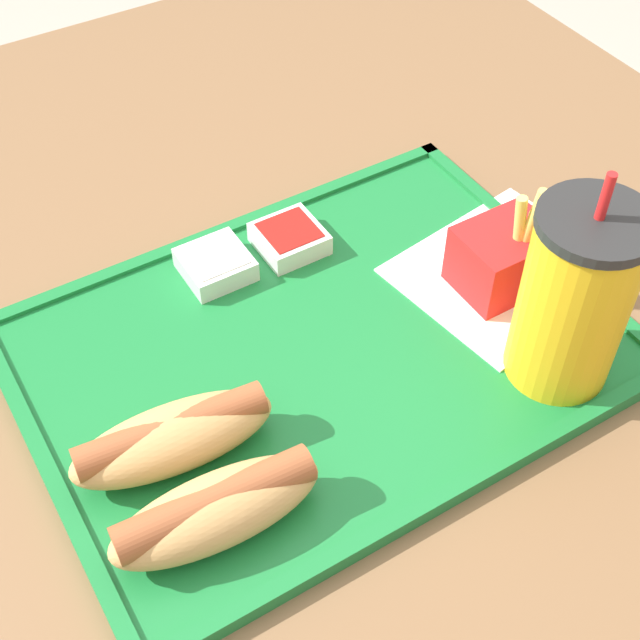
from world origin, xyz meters
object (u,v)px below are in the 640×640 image
(sauce_cup_mayo, at_px, (216,264))
(hot_dog_far, at_px, (216,509))
(hot_dog_near, at_px, (173,437))
(sauce_cup_ketchup, at_px, (290,238))
(soda_cup, at_px, (575,298))
(fries_carton, at_px, (505,257))

(sauce_cup_mayo, bearing_deg, hot_dog_far, 63.63)
(hot_dog_near, distance_m, sauce_cup_ketchup, 0.23)
(soda_cup, xyz_separation_m, hot_dog_far, (0.28, -0.01, -0.05))
(hot_dog_near, xyz_separation_m, fries_carton, (-0.30, -0.02, 0.01))
(hot_dog_far, bearing_deg, sauce_cup_mayo, -116.37)
(hot_dog_near, relative_size, sauce_cup_mayo, 2.77)
(soda_cup, distance_m, fries_carton, 0.10)
(hot_dog_far, xyz_separation_m, sauce_cup_mayo, (-0.11, -0.21, -0.01))
(hot_dog_far, bearing_deg, sauce_cup_ketchup, -129.73)
(fries_carton, bearing_deg, sauce_cup_ketchup, -45.51)
(hot_dog_far, height_order, sauce_cup_mayo, hot_dog_far)
(hot_dog_near, bearing_deg, hot_dog_far, 90.00)
(hot_dog_far, relative_size, sauce_cup_ketchup, 2.74)
(fries_carton, distance_m, sauce_cup_mayo, 0.24)
(soda_cup, relative_size, hot_dog_far, 1.25)
(sauce_cup_mayo, distance_m, sauce_cup_ketchup, 0.07)
(soda_cup, height_order, fries_carton, soda_cup)
(soda_cup, relative_size, sauce_cup_ketchup, 3.41)
(hot_dog_near, xyz_separation_m, sauce_cup_ketchup, (-0.17, -0.14, -0.01))
(soda_cup, bearing_deg, fries_carton, -102.77)
(sauce_cup_mayo, bearing_deg, hot_dog_near, 54.52)
(hot_dog_far, bearing_deg, soda_cup, 178.10)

